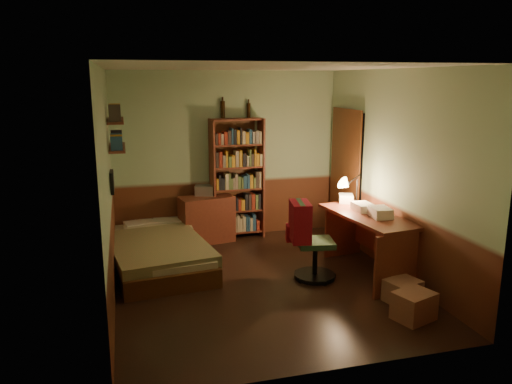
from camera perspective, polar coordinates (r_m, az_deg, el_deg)
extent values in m
cube|color=black|center=(6.31, 0.60, -10.37)|extent=(3.50, 4.00, 0.02)
cube|color=silver|center=(5.80, 0.66, 14.16)|extent=(3.50, 4.00, 0.02)
cube|color=#98B890|center=(7.84, -3.34, 4.19)|extent=(3.50, 0.02, 2.60)
cube|color=#98B890|center=(5.71, -16.65, 0.40)|extent=(0.02, 4.00, 2.60)
cube|color=#98B890|center=(6.60, 15.51, 2.11)|extent=(0.02, 4.00, 2.60)
cube|color=#98B890|center=(4.07, 8.27, -4.09)|extent=(3.50, 0.02, 2.60)
cube|color=black|center=(7.77, 10.31, 1.68)|extent=(0.06, 0.90, 2.00)
cube|color=#46230F|center=(7.75, 10.08, 1.66)|extent=(0.02, 0.98, 2.08)
cube|color=#667B49|center=(6.91, -11.20, -5.63)|extent=(1.36, 2.24, 0.63)
cube|color=maroon|center=(7.74, -5.65, -3.11)|extent=(0.87, 0.55, 0.72)
cube|color=#B2B2B7|center=(7.75, -5.92, 0.22)|extent=(0.33, 0.28, 0.15)
cube|color=maroon|center=(7.77, -2.16, 1.46)|extent=(0.83, 0.36, 1.89)
cylinder|color=black|center=(7.70, -3.82, 9.38)|extent=(0.08, 0.08, 0.26)
cylinder|color=black|center=(7.79, -0.85, 9.31)|extent=(0.07, 0.07, 0.22)
cube|color=maroon|center=(6.61, 12.54, -5.83)|extent=(0.80, 1.54, 0.79)
cube|color=silver|center=(7.07, 10.24, -0.73)|extent=(0.27, 0.31, 0.10)
cone|color=black|center=(6.94, 11.51, 1.43)|extent=(0.22, 0.22, 0.69)
cube|color=#2C4D30|center=(6.32, 6.81, -5.79)|extent=(0.53, 0.49, 0.94)
cube|color=maroon|center=(6.21, 4.83, 0.76)|extent=(0.30, 0.45, 0.49)
cube|color=maroon|center=(6.74, -15.58, 4.90)|extent=(0.20, 0.90, 0.03)
cube|color=maroon|center=(6.70, -15.76, 7.86)|extent=(0.20, 0.90, 0.03)
cube|color=black|center=(6.31, -16.14, 1.11)|extent=(0.04, 0.32, 0.26)
cube|color=#96634D|center=(5.61, 17.60, -12.30)|extent=(0.48, 0.43, 0.30)
cube|color=#96634D|center=(5.99, 16.39, -10.80)|extent=(0.43, 0.39, 0.26)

